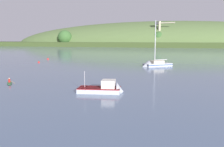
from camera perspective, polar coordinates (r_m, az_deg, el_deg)
far_shoreline_hill at (r=266.71m, az=10.54°, el=6.46°), size 439.05×127.30×52.50m
dockside_crane at (r=229.61m, az=11.20°, el=9.13°), size 18.26×5.43×23.41m
sailboat_near_mooring at (r=61.69m, az=9.92°, el=1.91°), size 7.77×7.48×12.67m
fishing_boat_moored at (r=30.81m, az=-1.65°, el=-3.86°), size 6.16×3.68×3.65m
canoe_with_paddler at (r=40.17m, az=-23.02°, el=-2.07°), size 2.87×3.07×1.02m
mooring_buoy_foreground at (r=85.82m, az=-14.88°, el=3.26°), size 0.77×0.77×0.85m
mooring_buoy_midchannel at (r=74.65m, az=-16.88°, el=2.51°), size 0.64×0.64×0.72m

